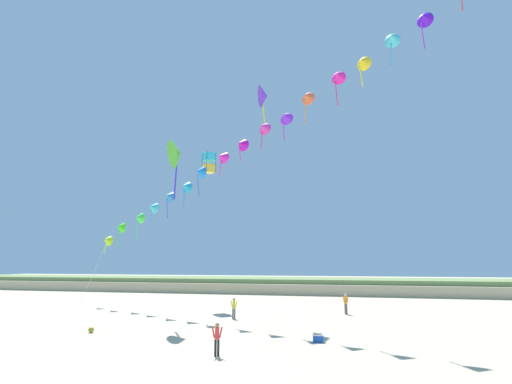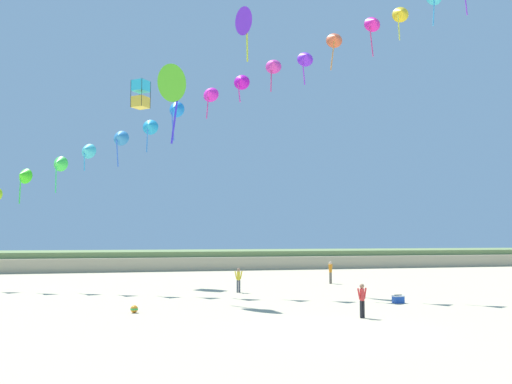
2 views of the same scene
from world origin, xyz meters
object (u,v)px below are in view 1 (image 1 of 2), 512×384
person_near_right (217,337)px  large_kite_low_lead (177,154)px  person_mid_center (234,307)px  beach_ball (91,330)px  large_kite_mid_trail (209,163)px  person_near_left (346,302)px  beach_cooler (318,338)px  large_kite_high_solo (264,96)px

person_near_right → large_kite_low_lead: large_kite_low_lead is taller
person_near_right → person_mid_center: (-2.95, 12.32, 0.04)m
person_mid_center → beach_ball: bearing=-130.3°
person_near_right → large_kite_mid_trail: 28.08m
large_kite_mid_trail → beach_ball: size_ratio=6.29×
person_near_left → large_kite_low_lead: size_ratio=0.34×
person_near_left → large_kite_low_lead: (-12.91, -6.90, 12.12)m
person_mid_center → person_near_left: bearing=30.5°
beach_cooler → large_kite_mid_trail: bearing=127.2°
beach_cooler → beach_ball: beach_cooler is taller
person_near_right → beach_cooler: size_ratio=2.64×
large_kite_low_lead → large_kite_high_solo: bearing=45.3°
large_kite_low_lead → person_near_right: bearing=-54.6°
person_near_right → large_kite_low_lead: (-7.40, 10.40, 12.24)m
person_mid_center → beach_ball: 10.66m
person_mid_center → beach_cooler: bearing=-46.8°
person_near_right → large_kite_mid_trail: large_kite_mid_trail is taller
person_near_left → large_kite_mid_trail: size_ratio=0.76×
beach_cooler → large_kite_high_solo: bearing=115.9°
large_kite_high_solo → beach_cooler: large_kite_high_solo is taller
beach_cooler → large_kite_low_lead: bearing=153.6°
person_near_left → large_kite_high_solo: (-6.94, -0.87, 19.05)m
large_kite_mid_trail → person_near_right: bearing=-67.8°
person_near_left → person_near_right: 18.16m
person_near_left → large_kite_mid_trail: bearing=161.3°
large_kite_mid_trail → beach_cooler: (13.40, -17.67, -15.18)m
person_mid_center → large_kite_high_solo: size_ratio=0.38×
person_near_left → large_kite_high_solo: large_kite_high_solo is taller
person_mid_center → large_kite_high_solo: (1.53, 4.11, 19.13)m
person_mid_center → beach_ball: size_ratio=4.40×
person_near_right → beach_ball: bearing=156.8°
large_kite_low_lead → beach_ball: bearing=-111.5°
large_kite_mid_trail → large_kite_high_solo: (7.66, -5.83, 4.66)m
person_near_right → beach_ball: 10.72m
beach_cooler → person_near_right: bearing=-133.2°
large_kite_mid_trail → beach_cooler: bearing=-52.8°
large_kite_low_lead → large_kite_mid_trail: (-1.69, 11.85, 2.27)m
person_near_right → person_mid_center: bearing=103.5°
person_near_right → beach_ball: person_near_right is taller
person_near_right → person_mid_center: person_mid_center is taller
large_kite_low_lead → beach_cooler: large_kite_low_lead is taller
person_near_right → person_mid_center: 12.67m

